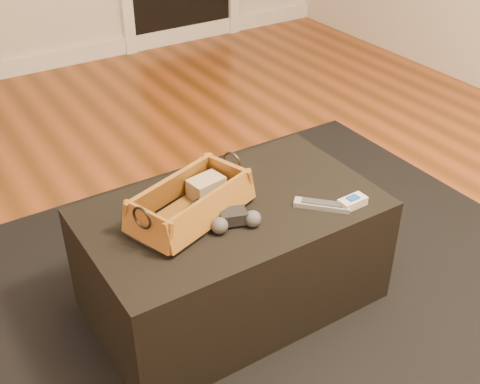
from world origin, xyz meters
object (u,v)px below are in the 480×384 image
wicker_basket (191,204)px  game_controller (235,220)px  silver_remote (322,205)px  cream_gadget (352,202)px  ottoman (232,255)px  tv_remote (190,214)px

wicker_basket → game_controller: wicker_basket is taller
game_controller → silver_remote: 0.31m
silver_remote → cream_gadget: (0.09, -0.05, 0.01)m
wicker_basket → game_controller: size_ratio=2.69×
silver_remote → ottoman: bearing=145.7°
ottoman → silver_remote: silver_remote is taller
tv_remote → cream_gadget: size_ratio=2.27×
tv_remote → game_controller: (0.10, -0.10, 0.00)m
ottoman → tv_remote: (-0.16, -0.00, 0.24)m
game_controller → silver_remote: bearing=-12.0°
ottoman → cream_gadget: (0.34, -0.22, 0.23)m
wicker_basket → tv_remote: bearing=-124.2°
ottoman → silver_remote: 0.37m
tv_remote → wicker_basket: size_ratio=0.48×
game_controller → cream_gadget: 0.41m
ottoman → game_controller: 0.27m
tv_remote → cream_gadget: 0.54m
game_controller → tv_remote: bearing=135.0°
silver_remote → cream_gadget: size_ratio=1.68×
wicker_basket → game_controller: 0.16m
game_controller → ottoman: bearing=63.2°
tv_remote → wicker_basket: wicker_basket is taller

